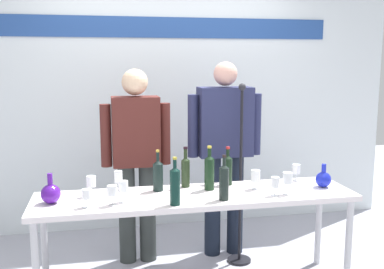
# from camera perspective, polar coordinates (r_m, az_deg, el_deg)

# --- Properties ---
(back_wall) EXTENTS (4.78, 0.11, 3.00)m
(back_wall) POSITION_cam_1_polar(r_m,az_deg,el_deg) (4.63, -3.32, 6.83)
(back_wall) COLOR white
(back_wall) RESTS_ON ground
(display_table) EXTENTS (2.32, 0.57, 0.74)m
(display_table) POSITION_cam_1_polar(r_m,az_deg,el_deg) (3.33, 0.52, -8.55)
(display_table) COLOR white
(display_table) RESTS_ON ground
(decanter_blue_left) EXTENTS (0.13, 0.13, 0.21)m
(decanter_blue_left) POSITION_cam_1_polar(r_m,az_deg,el_deg) (3.23, -17.33, -7.07)
(decanter_blue_left) COLOR #4D1795
(decanter_blue_left) RESTS_ON display_table
(decanter_blue_right) EXTENTS (0.12, 0.12, 0.18)m
(decanter_blue_right) POSITION_cam_1_polar(r_m,az_deg,el_deg) (3.62, 16.17, -5.39)
(decanter_blue_right) COLOR #1925BF
(decanter_blue_right) RESTS_ON display_table
(presenter_left) EXTENTS (0.58, 0.22, 1.63)m
(presenter_left) POSITION_cam_1_polar(r_m,az_deg,el_deg) (3.80, -7.02, -2.51)
(presenter_left) COLOR #313634
(presenter_left) RESTS_ON ground
(presenter_right) EXTENTS (0.65, 0.22, 1.69)m
(presenter_right) POSITION_cam_1_polar(r_m,az_deg,el_deg) (3.92, 4.12, -1.34)
(presenter_right) COLOR black
(presenter_right) RESTS_ON ground
(wine_bottle_0) EXTENTS (0.07, 0.07, 0.30)m
(wine_bottle_0) POSITION_cam_1_polar(r_m,az_deg,el_deg) (3.54, 4.50, -4.31)
(wine_bottle_0) COLOR black
(wine_bottle_0) RESTS_ON display_table
(wine_bottle_1) EXTENTS (0.06, 0.06, 0.31)m
(wine_bottle_1) POSITION_cam_1_polar(r_m,az_deg,el_deg) (3.47, -0.82, -4.53)
(wine_bottle_1) COLOR #23331B
(wine_bottle_1) RESTS_ON display_table
(wine_bottle_2) EXTENTS (0.08, 0.08, 0.31)m
(wine_bottle_2) POSITION_cam_1_polar(r_m,az_deg,el_deg) (3.37, -4.30, -5.03)
(wine_bottle_2) COLOR black
(wine_bottle_2) RESTS_ON display_table
(wine_bottle_3) EXTENTS (0.07, 0.07, 0.32)m
(wine_bottle_3) POSITION_cam_1_polar(r_m,az_deg,el_deg) (3.15, 4.04, -5.84)
(wine_bottle_3) COLOR black
(wine_bottle_3) RESTS_ON display_table
(wine_bottle_4) EXTENTS (0.07, 0.07, 0.33)m
(wine_bottle_4) POSITION_cam_1_polar(r_m,az_deg,el_deg) (3.04, -2.15, -6.32)
(wine_bottle_4) COLOR black
(wine_bottle_4) RESTS_ON display_table
(wine_bottle_5) EXTENTS (0.07, 0.07, 0.33)m
(wine_bottle_5) POSITION_cam_1_polar(r_m,az_deg,el_deg) (3.39, 2.19, -4.63)
(wine_bottle_5) COLOR black
(wine_bottle_5) RESTS_ON display_table
(wine_glass_left_0) EXTENTS (0.06, 0.06, 0.12)m
(wine_glass_left_0) POSITION_cam_1_polar(r_m,az_deg,el_deg) (3.08, -13.11, -7.37)
(wine_glass_left_0) COLOR white
(wine_glass_left_0) RESTS_ON display_table
(wine_glass_left_1) EXTENTS (0.07, 0.07, 0.15)m
(wine_glass_left_1) POSITION_cam_1_polar(r_m,az_deg,el_deg) (3.31, -12.56, -5.83)
(wine_glass_left_1) COLOR white
(wine_glass_left_1) RESTS_ON display_table
(wine_glass_left_2) EXTENTS (0.07, 0.07, 0.14)m
(wine_glass_left_2) POSITION_cam_1_polar(r_m,az_deg,el_deg) (3.08, -9.99, -6.98)
(wine_glass_left_2) COLOR white
(wine_glass_left_2) RESTS_ON display_table
(wine_glass_left_3) EXTENTS (0.06, 0.06, 0.15)m
(wine_glass_left_3) POSITION_cam_1_polar(r_m,az_deg,el_deg) (3.41, -9.24, -5.33)
(wine_glass_left_3) COLOR white
(wine_glass_left_3) RESTS_ON display_table
(wine_glass_left_4) EXTENTS (0.06, 0.06, 0.15)m
(wine_glass_left_4) POSITION_cam_1_polar(r_m,az_deg,el_deg) (3.14, -8.59, -6.54)
(wine_glass_left_4) COLOR white
(wine_glass_left_4) RESTS_ON display_table
(wine_glass_right_0) EXTENTS (0.07, 0.07, 0.16)m
(wine_glass_right_0) POSITION_cam_1_polar(r_m,az_deg,el_deg) (3.35, 11.91, -5.42)
(wine_glass_right_0) COLOR white
(wine_glass_right_0) RESTS_ON display_table
(wine_glass_right_1) EXTENTS (0.06, 0.06, 0.13)m
(wine_glass_right_1) POSITION_cam_1_polar(r_m,az_deg,el_deg) (3.75, 12.94, -4.29)
(wine_glass_right_1) COLOR white
(wine_glass_right_1) RESTS_ON display_table
(wine_glass_right_2) EXTENTS (0.06, 0.06, 0.14)m
(wine_glass_right_2) POSITION_cam_1_polar(r_m,az_deg,el_deg) (3.30, 10.39, -5.98)
(wine_glass_right_2) COLOR white
(wine_glass_right_2) RESTS_ON display_table
(wine_glass_right_3) EXTENTS (0.07, 0.07, 0.15)m
(wine_glass_right_3) POSITION_cam_1_polar(r_m,az_deg,el_deg) (3.45, 7.99, -5.19)
(wine_glass_right_3) COLOR white
(wine_glass_right_3) RESTS_ON display_table
(microphone_stand) EXTENTS (0.20, 0.20, 1.52)m
(microphone_stand) POSITION_cam_1_polar(r_m,az_deg,el_deg) (3.87, 6.06, -8.70)
(microphone_stand) COLOR black
(microphone_stand) RESTS_ON ground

